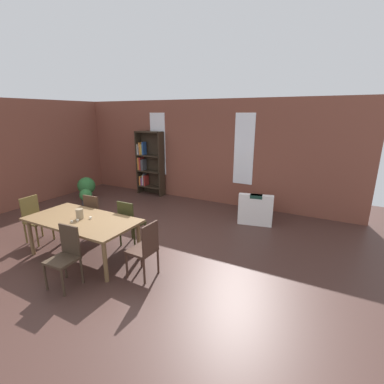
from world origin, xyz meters
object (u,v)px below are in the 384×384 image
object	(u,v)px
dining_table	(82,223)
dining_chair_far_left	(96,214)
vase_on_table	(80,214)
potted_plant_corner	(86,187)
dining_chair_head_right	(145,248)
bookshelf_tall	(148,163)
dining_chair_near_right	(65,254)
dining_chair_head_left	(35,218)
armchair_white	(256,210)
dining_chair_far_right	(130,222)
potted_plant_by_shelf	(86,197)

from	to	relation	value
dining_table	dining_chair_far_left	world-z (taller)	dining_chair_far_left
dining_table	vase_on_table	xyz separation A→B (m)	(-0.04, -0.00, 0.16)
vase_on_table	potted_plant_corner	distance (m)	3.90
dining_chair_head_right	bookshelf_tall	distance (m)	4.95
dining_chair_near_right	dining_chair_far_left	bearing A→B (deg)	121.90
dining_chair_head_left	dining_chair_head_right	distance (m)	2.82
armchair_white	potted_plant_corner	size ratio (longest dim) A/B	1.40
vase_on_table	dining_chair_head_right	world-z (taller)	dining_chair_head_right
dining_chair_near_right	bookshelf_tall	distance (m)	5.13
dining_table	dining_chair_far_right	world-z (taller)	dining_chair_far_right
dining_table	dining_chair_far_right	distance (m)	0.89
dining_chair_near_right	potted_plant_by_shelf	bearing A→B (deg)	134.36
dining_table	dining_chair_near_right	distance (m)	0.89
dining_table	armchair_white	world-z (taller)	armchair_white
dining_chair_head_right	dining_chair_far_left	xyz separation A→B (m)	(-1.87, 0.74, 0.00)
dining_chair_far_left	potted_plant_corner	bearing A→B (deg)	142.00
dining_chair_near_right	armchair_white	world-z (taller)	dining_chair_near_right
dining_chair_near_right	dining_chair_head_right	size ratio (longest dim) A/B	1.00
dining_chair_near_right	dining_chair_head_left	xyz separation A→B (m)	(-1.87, 0.74, 0.00)
dining_chair_head_right	armchair_white	distance (m)	3.39
dining_chair_head_left	bookshelf_tall	bearing A→B (deg)	90.88
vase_on_table	dining_chair_far_left	xyz separation A→B (m)	(-0.42, 0.74, -0.33)
dining_chair_head_left	potted_plant_corner	xyz separation A→B (m)	(-1.47, 2.63, -0.14)
dining_table	dining_chair_head_left	world-z (taller)	dining_chair_head_left
dining_table	bookshelf_tall	world-z (taller)	bookshelf_tall
armchair_white	dining_chair_far_right	bearing A→B (deg)	-126.42
dining_chair_near_right	dining_chair_head_right	world-z (taller)	same
dining_table	bookshelf_tall	bearing A→B (deg)	110.28
dining_chair_head_left	armchair_white	xyz separation A→B (m)	(3.73, 3.26, -0.23)
dining_chair_far_right	armchair_white	xyz separation A→B (m)	(1.85, 2.51, -0.23)
dining_chair_far_right	bookshelf_tall	bearing A→B (deg)	120.89
dining_chair_head_left	dining_chair_far_right	xyz separation A→B (m)	(1.88, 0.75, 0.00)
dining_table	dining_chair_head_right	distance (m)	1.42
dining_chair_far_left	potted_plant_by_shelf	xyz separation A→B (m)	(-1.81, 1.31, -0.23)
potted_plant_by_shelf	bookshelf_tall	bearing A→B (deg)	67.46
dining_chair_far_left	armchair_white	xyz separation A→B (m)	(2.78, 2.51, -0.23)
dining_chair_head_right	dining_chair_far_right	world-z (taller)	same
dining_chair_far_right	bookshelf_tall	size ratio (longest dim) A/B	0.47
dining_chair_head_left	bookshelf_tall	world-z (taller)	bookshelf_tall
dining_chair_near_right	dining_chair_head_right	bearing A→B (deg)	37.96
dining_chair_head_right	dining_chair_far_left	bearing A→B (deg)	158.31
vase_on_table	dining_chair_far_right	distance (m)	0.96
vase_on_table	dining_chair_head_right	xyz separation A→B (m)	(1.45, -0.00, -0.33)
dining_chair_head_right	potted_plant_corner	xyz separation A→B (m)	(-4.29, 2.63, -0.14)
vase_on_table	dining_chair_near_right	size ratio (longest dim) A/B	0.19
vase_on_table	dining_chair_near_right	world-z (taller)	dining_chair_near_right
vase_on_table	dining_chair_near_right	xyz separation A→B (m)	(0.50, -0.74, -0.33)
vase_on_table	dining_chair_far_left	bearing A→B (deg)	119.54
bookshelf_tall	potted_plant_corner	distance (m)	2.06
dining_chair_far_left	armchair_white	distance (m)	3.75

